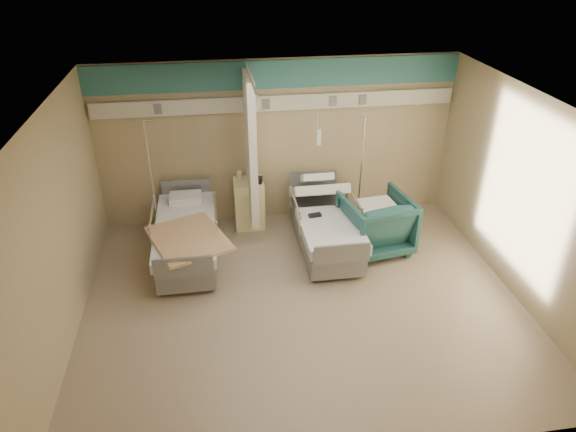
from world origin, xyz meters
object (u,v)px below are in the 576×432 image
at_px(visitor_armchair, 375,223).
at_px(iv_stand_right, 359,199).
at_px(iv_stand_left, 157,214).
at_px(bedside_cabinet, 249,203).
at_px(bed_left, 187,241).
at_px(bed_right, 325,230).

height_order(visitor_armchair, iv_stand_right, iv_stand_right).
bearing_deg(visitor_armchair, iv_stand_right, -100.52).
bearing_deg(iv_stand_left, bedside_cabinet, 4.29).
bearing_deg(bed_left, iv_stand_right, 16.00).
distance_m(bed_right, bed_left, 2.20).
bearing_deg(bedside_cabinet, visitor_armchair, -28.63).
bearing_deg(bed_left, iv_stand_left, 122.56).
bearing_deg(visitor_armchair, bed_right, -20.94).
relative_size(visitor_armchair, iv_stand_right, 0.54).
distance_m(visitor_armchair, iv_stand_right, 1.01).
bearing_deg(visitor_armchair, bedside_cabinet, -38.51).
relative_size(bedside_cabinet, iv_stand_right, 0.45).
height_order(bed_left, bedside_cabinet, bedside_cabinet).
xyz_separation_m(bed_left, visitor_armchair, (2.98, -0.15, 0.15)).
bearing_deg(iv_stand_left, visitor_armchair, -15.06).
xyz_separation_m(bed_left, bedside_cabinet, (1.05, 0.90, 0.11)).
xyz_separation_m(bedside_cabinet, visitor_armchair, (1.93, -1.05, 0.04)).
distance_m(bedside_cabinet, iv_stand_left, 1.55).
distance_m(iv_stand_right, iv_stand_left, 3.49).
bearing_deg(bedside_cabinet, bed_right, -38.05).
xyz_separation_m(bedside_cabinet, iv_stand_left, (-1.55, -0.12, -0.01)).
bearing_deg(iv_stand_right, bed_left, -164.00).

